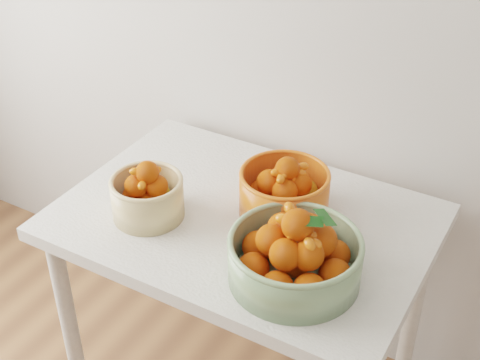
# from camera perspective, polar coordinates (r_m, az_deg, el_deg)

# --- Properties ---
(table) EXTENTS (1.00, 0.70, 0.75)m
(table) POSITION_cam_1_polar(r_m,az_deg,el_deg) (1.89, 0.33, -5.44)
(table) COLOR silver
(table) RESTS_ON ground
(bowl_cream) EXTENTS (0.24, 0.24, 0.17)m
(bowl_cream) POSITION_cam_1_polar(r_m,az_deg,el_deg) (1.81, -7.92, -1.35)
(bowl_cream) COLOR #D5B682
(bowl_cream) RESTS_ON table
(bowl_green) EXTENTS (0.43, 0.43, 0.21)m
(bowl_green) POSITION_cam_1_polar(r_m,az_deg,el_deg) (1.59, 4.72, -6.44)
(bowl_green) COLOR gray
(bowl_green) RESTS_ON table
(bowl_orange) EXTENTS (0.28, 0.28, 0.18)m
(bowl_orange) POSITION_cam_1_polar(r_m,az_deg,el_deg) (1.80, 3.81, -0.99)
(bowl_orange) COLOR #F05A1C
(bowl_orange) RESTS_ON table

